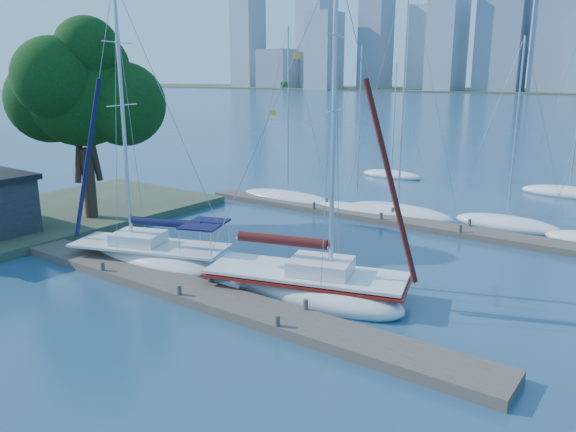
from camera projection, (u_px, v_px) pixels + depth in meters
The scene contains 13 objects.
ground at pixel (196, 297), 23.66m from camera, with size 700.00×700.00×0.00m, color navy.
near_dock at pixel (195, 292), 23.61m from camera, with size 26.00×2.00×0.40m, color #493F35.
far_dock at pixel (401, 222), 35.05m from camera, with size 30.00×1.80×0.36m, color #493F35.
shore at pixel (37, 218), 35.60m from camera, with size 12.00×22.00×0.50m, color #38472D.
tree at pixel (81, 88), 32.96m from camera, with size 9.14×8.35×12.29m.
sailboat_navy at pixel (149, 242), 27.60m from camera, with size 8.82×5.37×13.81m.
sailboat_maroon at pixel (307, 272), 23.61m from camera, with size 9.49×5.38×13.84m.
bg_boat_0 at pixel (288, 198), 41.32m from camera, with size 8.62×4.10×12.78m.
bg_boat_1 at pixel (357, 210), 37.85m from camera, with size 7.36×3.23×11.18m.
bg_boat_2 at pixel (398, 212), 37.04m from camera, with size 7.70×2.78×15.92m.
bg_boat_3 at pixel (507, 223), 34.34m from camera, with size 6.63×4.50×11.58m.
bg_boat_6 at pixel (392, 175), 51.26m from camera, with size 5.98×3.30×10.38m.
bg_boat_7 at pixel (569, 192), 43.21m from camera, with size 7.22×3.88×14.37m.
Camera 1 is at (16.11, -15.62, 9.10)m, focal length 35.00 mm.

